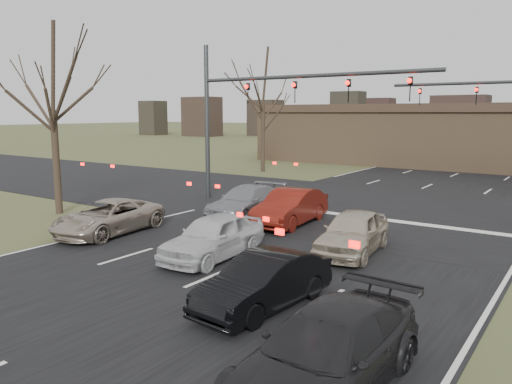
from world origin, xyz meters
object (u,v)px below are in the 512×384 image
(building, at_px, (503,136))
(car_white_sedan, at_px, (213,236))
(car_black_hatch, at_px, (264,282))
(car_grey_ahead, at_px, (246,202))
(car_silver_ahead, at_px, (353,232))
(mast_arm_near, at_px, (258,102))
(car_silver_suv, at_px, (108,217))
(car_charcoal_sedan, at_px, (327,352))
(car_red_ahead, at_px, (290,207))

(building, distance_m, car_white_sedan, 33.71)
(car_black_hatch, relative_size, car_grey_ahead, 0.83)
(car_grey_ahead, relative_size, car_silver_ahead, 1.13)
(mast_arm_near, xyz_separation_m, car_silver_suv, (-1.27, -8.26, -4.43))
(building, bearing_deg, mast_arm_near, -106.13)
(car_charcoal_sedan, bearing_deg, car_silver_suv, 158.91)
(car_black_hatch, height_order, car_silver_ahead, car_silver_ahead)
(car_white_sedan, bearing_deg, car_silver_ahead, 38.18)
(mast_arm_near, relative_size, car_white_sedan, 2.93)
(car_charcoal_sedan, bearing_deg, car_grey_ahead, 133.51)
(car_black_hatch, height_order, car_red_ahead, car_red_ahead)
(car_silver_suv, bearing_deg, car_white_sedan, -8.59)
(mast_arm_near, bearing_deg, car_charcoal_sedan, -51.88)
(car_grey_ahead, bearing_deg, car_white_sedan, -66.72)
(car_grey_ahead, bearing_deg, car_silver_ahead, -26.77)
(building, xyz_separation_m, car_silver_suv, (-8.50, -33.26, -2.03))
(building, height_order, car_silver_suv, building)
(car_silver_suv, height_order, car_white_sedan, car_white_sedan)
(car_charcoal_sedan, bearing_deg, car_white_sedan, 145.17)
(car_white_sedan, xyz_separation_m, car_red_ahead, (-0.45, 5.50, 0.02))
(mast_arm_near, distance_m, car_charcoal_sedan, 17.56)
(building, relative_size, car_silver_ahead, 10.24)
(car_red_ahead, bearing_deg, car_black_hatch, -67.60)
(car_white_sedan, relative_size, car_red_ahead, 0.94)
(mast_arm_near, distance_m, car_black_hatch, 14.12)
(car_white_sedan, relative_size, car_silver_ahead, 1.00)
(car_black_hatch, bearing_deg, car_silver_suv, 167.77)
(car_black_hatch, bearing_deg, car_red_ahead, 121.55)
(car_black_hatch, xyz_separation_m, car_red_ahead, (-4.03, 7.99, 0.09))
(car_charcoal_sedan, bearing_deg, mast_arm_near, 130.51)
(car_black_hatch, bearing_deg, car_silver_ahead, 96.71)
(car_white_sedan, distance_m, car_grey_ahead, 6.42)
(mast_arm_near, height_order, car_white_sedan, mast_arm_near)
(car_charcoal_sedan, height_order, car_grey_ahead, car_grey_ahead)
(car_silver_suv, distance_m, car_red_ahead, 7.19)
(mast_arm_near, distance_m, car_grey_ahead, 5.33)
(mast_arm_near, height_order, car_silver_ahead, mast_arm_near)
(car_grey_ahead, relative_size, car_red_ahead, 1.06)
(car_black_hatch, xyz_separation_m, car_grey_ahead, (-6.45, 8.23, 0.04))
(building, height_order, car_red_ahead, building)
(car_white_sedan, bearing_deg, car_black_hatch, -38.10)
(building, distance_m, car_silver_suv, 34.39)
(car_charcoal_sedan, relative_size, car_silver_ahead, 1.12)
(car_grey_ahead, height_order, car_red_ahead, car_red_ahead)
(building, bearing_deg, car_charcoal_sedan, -85.14)
(mast_arm_near, bearing_deg, car_silver_ahead, -36.27)
(car_charcoal_sedan, bearing_deg, car_silver_ahead, 113.27)
(car_white_sedan, height_order, car_black_hatch, car_white_sedan)
(car_silver_suv, bearing_deg, car_red_ahead, 40.96)
(car_silver_suv, height_order, car_red_ahead, car_red_ahead)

